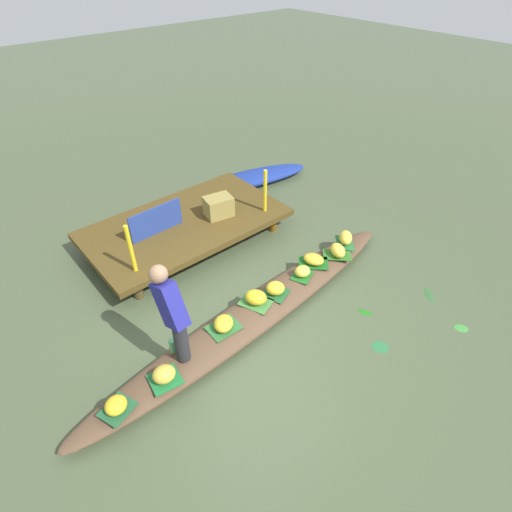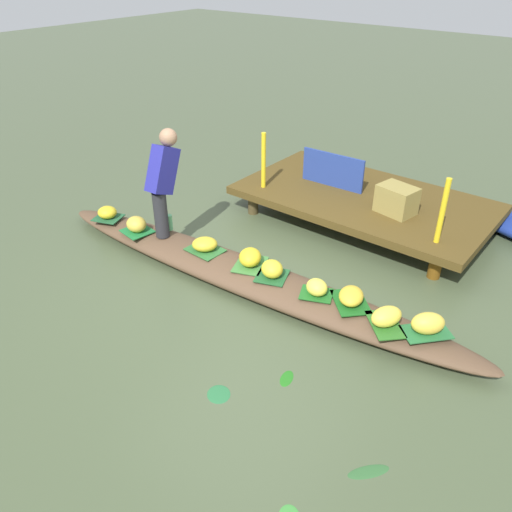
{
  "view_description": "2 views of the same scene",
  "coord_description": "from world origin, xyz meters",
  "px_view_note": "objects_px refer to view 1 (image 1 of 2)",
  "views": [
    {
      "loc": [
        -2.44,
        -2.87,
        4.08
      ],
      "look_at": [
        0.47,
        0.54,
        0.51
      ],
      "focal_mm": 28.78,
      "sensor_mm": 36.0,
      "label": 1
    },
    {
      "loc": [
        2.98,
        -3.52,
        3.15
      ],
      "look_at": [
        0.09,
        0.12,
        0.32
      ],
      "focal_mm": 35.96,
      "sensor_mm": 36.0,
      "label": 2
    }
  ],
  "objects_px": {
    "banana_bunch_3": "(116,405)",
    "water_bottle": "(173,346)",
    "banana_bunch_4": "(338,250)",
    "banana_bunch_5": "(346,238)",
    "banana_bunch_1": "(223,323)",
    "vendor_person": "(172,311)",
    "vendor_boat": "(256,313)",
    "banana_bunch_2": "(164,374)",
    "produce_crate": "(219,206)",
    "banana_bunch_7": "(314,259)",
    "banana_bunch_6": "(302,271)",
    "banana_bunch_8": "(256,297)",
    "banana_bunch_0": "(275,288)",
    "moored_boat": "(251,178)",
    "market_banner": "(156,221)"
  },
  "relations": [
    {
      "from": "banana_bunch_3",
      "to": "water_bottle",
      "type": "bearing_deg",
      "value": 17.94
    },
    {
      "from": "banana_bunch_4",
      "to": "banana_bunch_5",
      "type": "bearing_deg",
      "value": 20.93
    },
    {
      "from": "banana_bunch_1",
      "to": "vendor_person",
      "type": "xyz_separation_m",
      "value": [
        -0.62,
        0.03,
        0.62
      ]
    },
    {
      "from": "vendor_boat",
      "to": "banana_bunch_3",
      "type": "xyz_separation_m",
      "value": [
        -2.03,
        -0.19,
        0.19
      ]
    },
    {
      "from": "banana_bunch_2",
      "to": "produce_crate",
      "type": "bearing_deg",
      "value": 42.56
    },
    {
      "from": "banana_bunch_3",
      "to": "banana_bunch_7",
      "type": "height_order",
      "value": "banana_bunch_3"
    },
    {
      "from": "banana_bunch_6",
      "to": "vendor_boat",
      "type": "bearing_deg",
      "value": -177.15
    },
    {
      "from": "banana_bunch_3",
      "to": "banana_bunch_6",
      "type": "xyz_separation_m",
      "value": [
        2.93,
        0.24,
        0.0
      ]
    },
    {
      "from": "banana_bunch_3",
      "to": "banana_bunch_5",
      "type": "height_order",
      "value": "banana_bunch_5"
    },
    {
      "from": "vendor_boat",
      "to": "banana_bunch_8",
      "type": "height_order",
      "value": "banana_bunch_8"
    },
    {
      "from": "banana_bunch_0",
      "to": "banana_bunch_2",
      "type": "xyz_separation_m",
      "value": [
        -1.84,
        -0.23,
        0.01
      ]
    },
    {
      "from": "banana_bunch_4",
      "to": "vendor_person",
      "type": "xyz_separation_m",
      "value": [
        -2.8,
        -0.02,
        0.6
      ]
    },
    {
      "from": "banana_bunch_7",
      "to": "banana_bunch_6",
      "type": "bearing_deg",
      "value": -164.22
    },
    {
      "from": "banana_bunch_7",
      "to": "produce_crate",
      "type": "relative_size",
      "value": 0.7
    },
    {
      "from": "banana_bunch_5",
      "to": "water_bottle",
      "type": "height_order",
      "value": "banana_bunch_5"
    },
    {
      "from": "moored_boat",
      "to": "banana_bunch_7",
      "type": "height_order",
      "value": "banana_bunch_7"
    },
    {
      "from": "vendor_boat",
      "to": "banana_bunch_8",
      "type": "relative_size",
      "value": 18.67
    },
    {
      "from": "banana_bunch_4",
      "to": "water_bottle",
      "type": "bearing_deg",
      "value": 179.1
    },
    {
      "from": "banana_bunch_0",
      "to": "water_bottle",
      "type": "bearing_deg",
      "value": 178.26
    },
    {
      "from": "banana_bunch_8",
      "to": "vendor_person",
      "type": "bearing_deg",
      "value": -177.69
    },
    {
      "from": "vendor_person",
      "to": "water_bottle",
      "type": "height_order",
      "value": "vendor_person"
    },
    {
      "from": "banana_bunch_1",
      "to": "banana_bunch_3",
      "type": "bearing_deg",
      "value": -173.21
    },
    {
      "from": "vendor_boat",
      "to": "water_bottle",
      "type": "bearing_deg",
      "value": 172.48
    },
    {
      "from": "moored_boat",
      "to": "banana_bunch_2",
      "type": "bearing_deg",
      "value": -127.18
    },
    {
      "from": "vendor_boat",
      "to": "banana_bunch_2",
      "type": "relative_size",
      "value": 21.16
    },
    {
      "from": "banana_bunch_3",
      "to": "market_banner",
      "type": "distance_m",
      "value": 2.97
    },
    {
      "from": "banana_bunch_6",
      "to": "banana_bunch_4",
      "type": "bearing_deg",
      "value": -0.92
    },
    {
      "from": "produce_crate",
      "to": "banana_bunch_8",
      "type": "bearing_deg",
      "value": -112.61
    },
    {
      "from": "banana_bunch_2",
      "to": "banana_bunch_5",
      "type": "bearing_deg",
      "value": 5.89
    },
    {
      "from": "water_bottle",
      "to": "produce_crate",
      "type": "xyz_separation_m",
      "value": [
        2.02,
        1.83,
        0.21
      ]
    },
    {
      "from": "banana_bunch_3",
      "to": "banana_bunch_8",
      "type": "relative_size",
      "value": 0.81
    },
    {
      "from": "market_banner",
      "to": "banana_bunch_7",
      "type": "bearing_deg",
      "value": -56.35
    },
    {
      "from": "banana_bunch_3",
      "to": "market_banner",
      "type": "relative_size",
      "value": 0.26
    },
    {
      "from": "banana_bunch_6",
      "to": "banana_bunch_1",
      "type": "bearing_deg",
      "value": -177.65
    },
    {
      "from": "banana_bunch_5",
      "to": "banana_bunch_7",
      "type": "xyz_separation_m",
      "value": [
        -0.74,
        -0.02,
        -0.03
      ]
    },
    {
      "from": "banana_bunch_3",
      "to": "banana_bunch_8",
      "type": "height_order",
      "value": "banana_bunch_8"
    },
    {
      "from": "banana_bunch_3",
      "to": "market_banner",
      "type": "xyz_separation_m",
      "value": [
        1.83,
        2.32,
        0.29
      ]
    },
    {
      "from": "banana_bunch_2",
      "to": "vendor_person",
      "type": "relative_size",
      "value": 0.21
    },
    {
      "from": "banana_bunch_1",
      "to": "banana_bunch_3",
      "type": "distance_m",
      "value": 1.51
    },
    {
      "from": "banana_bunch_1",
      "to": "banana_bunch_4",
      "type": "distance_m",
      "value": 2.18
    },
    {
      "from": "moored_boat",
      "to": "vendor_person",
      "type": "bearing_deg",
      "value": -126.75
    },
    {
      "from": "moored_boat",
      "to": "banana_bunch_2",
      "type": "xyz_separation_m",
      "value": [
        -3.84,
        -3.11,
        0.2
      ]
    },
    {
      "from": "banana_bunch_3",
      "to": "water_bottle",
      "type": "height_order",
      "value": "water_bottle"
    },
    {
      "from": "banana_bunch_1",
      "to": "produce_crate",
      "type": "height_order",
      "value": "produce_crate"
    },
    {
      "from": "banana_bunch_4",
      "to": "banana_bunch_8",
      "type": "bearing_deg",
      "value": 178.9
    },
    {
      "from": "vendor_boat",
      "to": "moored_boat",
      "type": "distance_m",
      "value": 3.76
    },
    {
      "from": "water_bottle",
      "to": "produce_crate",
      "type": "height_order",
      "value": "produce_crate"
    },
    {
      "from": "vendor_boat",
      "to": "banana_bunch_0",
      "type": "distance_m",
      "value": 0.43
    },
    {
      "from": "vendor_boat",
      "to": "water_bottle",
      "type": "height_order",
      "value": "water_bottle"
    },
    {
      "from": "banana_bunch_7",
      "to": "water_bottle",
      "type": "relative_size",
      "value": 1.58
    }
  ]
}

